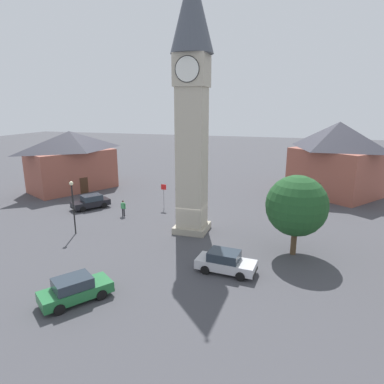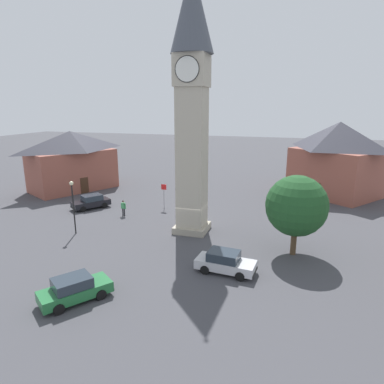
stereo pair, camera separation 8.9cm
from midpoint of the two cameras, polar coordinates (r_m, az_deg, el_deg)
name	(u,v)px [view 2 (the right image)]	position (r m, az deg, el deg)	size (l,w,h in m)	color
ground_plane	(192,231)	(31.41, 0.08, -6.59)	(200.00, 200.00, 0.00)	#424247
clock_tower	(192,83)	(29.38, 0.09, 17.97)	(3.56, 3.56, 22.31)	#A59C89
car_blue_kerb	(225,262)	(23.88, 5.75, -11.74)	(4.26, 2.08, 1.53)	silver
car_silver_kerb	(75,289)	(21.76, -19.18, -15.31)	(3.78, 4.34, 1.53)	#236B38
car_red_corner	(91,202)	(39.56, -16.67, -1.59)	(3.75, 4.35, 1.53)	black
pedestrian	(123,207)	(35.94, -11.51, -2.45)	(0.56, 0.23, 1.69)	black
tree	(296,206)	(26.56, 17.41, -2.27)	(4.66, 4.66, 6.28)	brown
building_terrace_right	(72,160)	(48.65, -19.64, 5.11)	(10.56, 12.79, 8.01)	#995142
building_corner_back	(337,158)	(46.70, 23.43, 5.27)	(12.82, 12.44, 9.36)	#995142
lamp_post	(73,199)	(31.55, -19.51, -1.10)	(0.36, 0.36, 4.86)	black
road_sign	(164,192)	(37.62, -4.73, -0.03)	(0.60, 0.07, 2.80)	gray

